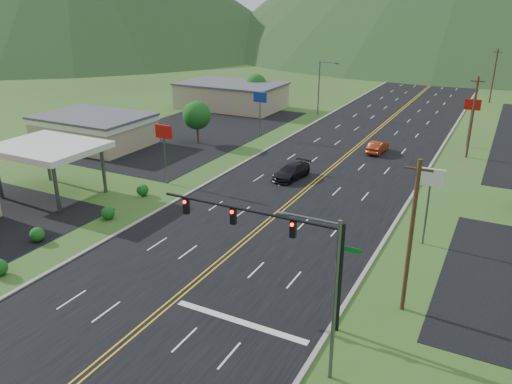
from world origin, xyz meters
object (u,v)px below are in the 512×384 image
at_px(streetlight_west, 321,84).
at_px(car_dark_mid, 291,172).
at_px(car_red_far, 378,147).
at_px(traffic_signal, 277,236).
at_px(gas_canopy, 48,149).
at_px(streetlight_east, 329,290).

height_order(streetlight_west, car_dark_mid, streetlight_west).
bearing_deg(car_dark_mid, car_red_far, 76.34).
bearing_deg(streetlight_west, traffic_signal, -72.03).
relative_size(gas_canopy, car_red_far, 2.19).
bearing_deg(traffic_signal, gas_canopy, 164.30).
bearing_deg(streetlight_west, car_red_far, -50.98).
bearing_deg(car_red_far, car_dark_mid, 71.99).
xyz_separation_m(traffic_signal, streetlight_east, (4.70, -4.00, -0.15)).
bearing_deg(gas_canopy, car_red_far, 49.83).
xyz_separation_m(gas_canopy, car_red_far, (25.11, 29.75, -4.12)).
distance_m(streetlight_east, car_dark_mid, 31.20).
bearing_deg(streetlight_east, car_red_far, 100.93).
relative_size(streetlight_west, car_red_far, 1.97).
xyz_separation_m(streetlight_east, car_red_far, (-8.06, 41.75, -4.43)).
height_order(traffic_signal, car_dark_mid, traffic_signal).
height_order(gas_canopy, car_red_far, gas_canopy).
relative_size(streetlight_west, car_dark_mid, 1.65).
bearing_deg(car_red_far, gas_canopy, 54.29).
distance_m(traffic_signal, car_red_far, 38.18).
height_order(traffic_signal, streetlight_west, streetlight_west).
xyz_separation_m(car_dark_mid, car_red_far, (5.87, 14.18, -0.04)).
xyz_separation_m(streetlight_east, car_dark_mid, (-13.93, 27.57, -4.39)).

